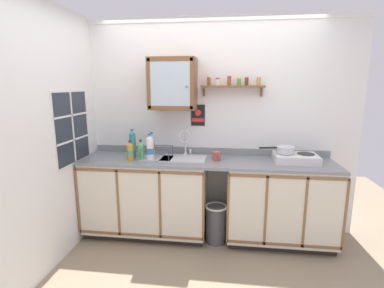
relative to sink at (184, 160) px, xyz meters
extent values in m
plane|color=gray|center=(0.26, -0.33, -0.92)|extent=(5.86, 5.86, 0.00)
cube|color=white|center=(0.26, 0.28, 0.35)|extent=(3.46, 0.05, 2.54)
cube|color=white|center=(0.26, 0.25, 1.57)|extent=(3.46, 0.02, 0.05)
cube|color=white|center=(-1.19, -0.63, 0.35)|extent=(0.05, 3.38, 2.54)
cube|color=black|center=(-0.44, -0.01, -0.88)|extent=(1.38, 0.53, 0.08)
cube|color=beige|center=(-0.44, -0.04, -0.43)|extent=(1.40, 0.59, 0.83)
cube|color=brown|center=(-0.44, -0.34, -0.05)|extent=(1.40, 0.01, 0.03)
cube|color=brown|center=(-0.44, -0.34, -0.79)|extent=(1.40, 0.01, 0.03)
cube|color=brown|center=(-1.15, -0.34, -0.43)|extent=(0.02, 0.01, 0.76)
cube|color=brown|center=(-0.68, -0.34, -0.43)|extent=(0.02, 0.01, 0.76)
cube|color=brown|center=(-0.21, -0.34, -0.43)|extent=(0.02, 0.01, 0.76)
cube|color=brown|center=(0.26, -0.34, -0.43)|extent=(0.02, 0.01, 0.76)
cube|color=black|center=(1.10, -0.01, -0.88)|extent=(1.14, 0.53, 0.08)
cube|color=beige|center=(1.10, -0.04, -0.43)|extent=(1.16, 0.59, 0.83)
cube|color=brown|center=(1.10, -0.34, -0.05)|extent=(1.16, 0.01, 0.03)
cube|color=brown|center=(1.10, -0.34, -0.79)|extent=(1.16, 0.01, 0.03)
cube|color=brown|center=(0.52, -0.34, -0.43)|extent=(0.02, 0.01, 0.76)
cube|color=brown|center=(0.90, -0.34, -0.43)|extent=(0.02, 0.01, 0.76)
cube|color=brown|center=(1.29, -0.34, -0.43)|extent=(0.02, 0.01, 0.76)
cube|color=brown|center=(1.67, -0.34, -0.43)|extent=(0.02, 0.01, 0.76)
cube|color=gray|center=(0.26, -0.04, 0.00)|extent=(2.82, 0.62, 0.03)
cube|color=gray|center=(0.26, 0.25, 0.06)|extent=(2.82, 0.02, 0.08)
cube|color=silver|center=(0.00, -0.02, 0.02)|extent=(0.50, 0.36, 0.01)
cube|color=slate|center=(0.00, -0.02, -0.09)|extent=(0.43, 0.29, 0.01)
cube|color=slate|center=(0.00, 0.13, -0.04)|extent=(0.43, 0.01, 0.11)
cube|color=slate|center=(0.00, -0.17, -0.04)|extent=(0.43, 0.01, 0.11)
cylinder|color=#4C4C51|center=(0.00, -0.02, -0.09)|extent=(0.04, 0.04, 0.01)
cylinder|color=silver|center=(-0.01, 0.18, 0.03)|extent=(0.05, 0.05, 0.02)
cylinder|color=silver|center=(-0.01, 0.18, 0.15)|extent=(0.02, 0.02, 0.21)
torus|color=silver|center=(-0.01, 0.12, 0.25)|extent=(0.15, 0.02, 0.15)
cylinder|color=silver|center=(0.05, 0.18, 0.06)|extent=(0.02, 0.02, 0.05)
cube|color=silver|center=(1.23, 0.00, 0.06)|extent=(0.46, 0.33, 0.09)
cylinder|color=#2D2D2D|center=(1.12, 0.02, 0.11)|extent=(0.18, 0.18, 0.01)
cylinder|color=#2D2D2D|center=(1.34, 0.02, 0.11)|extent=(0.18, 0.18, 0.01)
cylinder|color=black|center=(1.12, -0.15, 0.06)|extent=(0.03, 0.02, 0.03)
cylinder|color=black|center=(1.34, -0.15, 0.06)|extent=(0.03, 0.02, 0.03)
cylinder|color=silver|center=(1.12, 0.02, 0.15)|extent=(0.20, 0.20, 0.07)
torus|color=silver|center=(1.12, 0.02, 0.18)|extent=(0.20, 0.20, 0.01)
cylinder|color=black|center=(0.93, -0.01, 0.17)|extent=(0.19, 0.05, 0.02)
cylinder|color=#8CB7E0|center=(-0.38, 0.01, 0.14)|extent=(0.07, 0.07, 0.24)
cone|color=#8CB7E0|center=(-0.38, 0.01, 0.28)|extent=(0.07, 0.07, 0.03)
cylinder|color=#2D59B2|center=(-0.38, 0.01, 0.30)|extent=(0.03, 0.03, 0.02)
cylinder|color=#D84C3F|center=(-0.38, 0.01, 0.15)|extent=(0.07, 0.07, 0.07)
cylinder|color=teal|center=(-0.61, 0.01, 0.16)|extent=(0.07, 0.07, 0.28)
cone|color=teal|center=(-0.61, 0.01, 0.31)|extent=(0.07, 0.07, 0.03)
cylinder|color=#2D59B2|center=(-0.61, 0.01, 0.34)|extent=(0.03, 0.03, 0.02)
cylinder|color=#4C9959|center=(-0.61, 0.01, 0.15)|extent=(0.08, 0.08, 0.08)
cylinder|color=#4CB266|center=(-0.46, -0.13, 0.11)|extent=(0.07, 0.07, 0.18)
cone|color=#4CB266|center=(-0.46, -0.13, 0.22)|extent=(0.06, 0.06, 0.03)
cylinder|color=#262626|center=(-0.46, -0.13, 0.24)|extent=(0.03, 0.03, 0.02)
cylinder|color=#4C9959|center=(-0.46, -0.13, 0.09)|extent=(0.07, 0.07, 0.05)
cylinder|color=gold|center=(-0.58, -0.15, 0.10)|extent=(0.08, 0.08, 0.17)
cone|color=gold|center=(-0.58, -0.15, 0.21)|extent=(0.07, 0.07, 0.03)
cylinder|color=#262626|center=(-0.58, -0.15, 0.23)|extent=(0.03, 0.03, 0.02)
cylinder|color=#4C9959|center=(-0.58, -0.15, 0.11)|extent=(0.08, 0.08, 0.05)
cylinder|color=white|center=(-0.36, -0.12, 0.14)|extent=(0.08, 0.08, 0.24)
cone|color=white|center=(-0.36, -0.12, 0.28)|extent=(0.08, 0.08, 0.04)
cylinder|color=#2D59B2|center=(-0.36, -0.12, 0.31)|extent=(0.04, 0.04, 0.02)
cylinder|color=#3F8CCC|center=(-0.36, -0.12, 0.12)|extent=(0.08, 0.08, 0.07)
cube|color=#B2B2B7|center=(-0.30, -0.05, 0.02)|extent=(0.35, 0.26, 0.01)
cylinder|color=#4C4F54|center=(-0.46, -0.17, 0.09)|extent=(0.01, 0.01, 0.12)
cylinder|color=#4C4F54|center=(-0.14, -0.17, 0.09)|extent=(0.01, 0.01, 0.12)
cylinder|color=#4C4F54|center=(-0.46, 0.07, 0.09)|extent=(0.01, 0.01, 0.12)
cylinder|color=#4C4F54|center=(-0.14, 0.07, 0.09)|extent=(0.01, 0.01, 0.12)
cylinder|color=#4C4F54|center=(-0.30, -0.17, 0.15)|extent=(0.32, 0.01, 0.01)
cylinder|color=#4C4F54|center=(-0.30, 0.07, 0.15)|extent=(0.32, 0.01, 0.01)
cylinder|color=white|center=(-0.39, -0.05, 0.10)|extent=(0.01, 0.15, 0.15)
cylinder|color=#B24C47|center=(0.37, -0.02, 0.06)|extent=(0.10, 0.10, 0.09)
torus|color=#B24C47|center=(0.40, -0.07, 0.07)|extent=(0.04, 0.06, 0.06)
cube|color=brown|center=(-0.14, 0.10, 0.86)|extent=(0.53, 0.31, 0.58)
cube|color=silver|center=(-0.14, -0.06, 0.86)|extent=(0.43, 0.01, 0.47)
cube|color=brown|center=(-0.37, -0.06, 0.86)|extent=(0.04, 0.01, 0.54)
cube|color=brown|center=(0.10, -0.06, 0.86)|extent=(0.04, 0.01, 0.54)
cube|color=brown|center=(-0.14, -0.06, 1.12)|extent=(0.50, 0.01, 0.05)
cube|color=brown|center=(-0.14, -0.06, 0.60)|extent=(0.50, 0.01, 0.05)
sphere|color=olive|center=(0.05, -0.07, 0.83)|extent=(0.02, 0.02, 0.02)
cube|color=brown|center=(0.53, 0.19, 0.83)|extent=(0.72, 0.14, 0.02)
cube|color=brown|center=(0.21, 0.24, 0.77)|extent=(0.02, 0.03, 0.10)
cube|color=brown|center=(0.86, 0.24, 0.77)|extent=(0.02, 0.03, 0.10)
cylinder|color=brown|center=(0.26, 0.19, 0.89)|extent=(0.04, 0.04, 0.09)
cylinder|color=white|center=(0.26, 0.19, 0.94)|extent=(0.04, 0.04, 0.02)
cylinder|color=silver|center=(0.36, 0.17, 0.87)|extent=(0.04, 0.04, 0.07)
cylinder|color=red|center=(0.36, 0.17, 0.92)|extent=(0.04, 0.04, 0.02)
cylinder|color=brown|center=(0.50, 0.19, 0.88)|extent=(0.04, 0.04, 0.09)
cylinder|color=red|center=(0.50, 0.19, 0.94)|extent=(0.05, 0.05, 0.02)
cylinder|color=#598C3F|center=(0.60, 0.19, 0.88)|extent=(0.04, 0.04, 0.07)
cylinder|color=yellow|center=(0.60, 0.19, 0.92)|extent=(0.05, 0.05, 0.02)
cylinder|color=#4C3326|center=(0.69, 0.18, 0.88)|extent=(0.04, 0.04, 0.07)
cylinder|color=red|center=(0.69, 0.18, 0.92)|extent=(0.04, 0.04, 0.02)
cylinder|color=tan|center=(0.82, 0.18, 0.88)|extent=(0.05, 0.05, 0.09)
cylinder|color=white|center=(0.82, 0.18, 0.94)|extent=(0.05, 0.05, 0.02)
cube|color=black|center=(0.13, 0.25, 0.49)|extent=(0.16, 0.01, 0.25)
cube|color=red|center=(0.13, 0.25, 0.43)|extent=(0.14, 0.00, 0.05)
cylinder|color=red|center=(0.13, 0.25, 0.52)|extent=(0.07, 0.00, 0.07)
cube|color=#262D38|center=(-1.15, -0.31, 0.40)|extent=(0.01, 0.63, 0.75)
cube|color=white|center=(-1.16, -0.31, 0.40)|extent=(0.02, 0.67, 0.79)
cube|color=white|center=(-1.15, -0.31, 0.40)|extent=(0.01, 0.02, 0.75)
cube|color=white|center=(-1.15, -0.31, 0.27)|extent=(0.01, 0.63, 0.02)
cube|color=white|center=(-1.15, -0.31, 0.53)|extent=(0.01, 0.63, 0.02)
cylinder|color=#4C4C51|center=(0.39, -0.14, -0.70)|extent=(0.22, 0.22, 0.43)
torus|color=white|center=(0.39, -0.14, -0.49)|extent=(0.25, 0.25, 0.02)
camera|label=1|loc=(0.49, -3.16, 0.84)|focal=26.87mm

